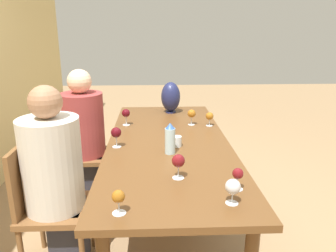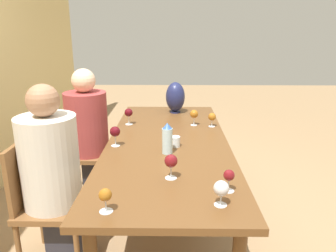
{
  "view_description": "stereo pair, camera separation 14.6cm",
  "coord_description": "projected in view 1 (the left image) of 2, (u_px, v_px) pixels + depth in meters",
  "views": [
    {
      "loc": [
        -2.4,
        0.11,
        1.61
      ],
      "look_at": [
        0.08,
        0.0,
        0.85
      ],
      "focal_mm": 35.0,
      "sensor_mm": 36.0,
      "label": 1
    },
    {
      "loc": [
        -2.41,
        -0.04,
        1.61
      ],
      "look_at": [
        0.08,
        0.0,
        0.85
      ],
      "focal_mm": 35.0,
      "sensor_mm": 36.0,
      "label": 2
    }
  ],
  "objects": [
    {
      "name": "water_bottle",
      "position": [
        170.0,
        139.0,
        2.28
      ],
      "size": [
        0.07,
        0.07,
        0.22
      ],
      "color": "#ADCCD6",
      "rests_on": "dining_table"
    },
    {
      "name": "wine_glass_2",
      "position": [
        192.0,
        114.0,
        2.95
      ],
      "size": [
        0.07,
        0.07,
        0.14
      ],
      "color": "silver",
      "rests_on": "dining_table"
    },
    {
      "name": "chair_near",
      "position": [
        46.0,
        203.0,
        2.18
      ],
      "size": [
        0.44,
        0.44,
        0.89
      ],
      "color": "brown",
      "rests_on": "ground_plane"
    },
    {
      "name": "vase",
      "position": [
        171.0,
        97.0,
        3.36
      ],
      "size": [
        0.2,
        0.2,
        0.32
      ],
      "color": "#1E234C",
      "rests_on": "dining_table"
    },
    {
      "name": "wine_glass_1",
      "position": [
        210.0,
        116.0,
        2.93
      ],
      "size": [
        0.07,
        0.07,
        0.13
      ],
      "color": "silver",
      "rests_on": "dining_table"
    },
    {
      "name": "wine_glass_3",
      "position": [
        178.0,
        161.0,
        1.9
      ],
      "size": [
        0.08,
        0.08,
        0.15
      ],
      "color": "silver",
      "rests_on": "dining_table"
    },
    {
      "name": "wine_glass_5",
      "position": [
        118.0,
        197.0,
        1.54
      ],
      "size": [
        0.07,
        0.07,
        0.12
      ],
      "color": "silver",
      "rests_on": "dining_table"
    },
    {
      "name": "wine_glass_4",
      "position": [
        233.0,
        187.0,
        1.63
      ],
      "size": [
        0.08,
        0.08,
        0.13
      ],
      "color": "silver",
      "rests_on": "dining_table"
    },
    {
      "name": "wine_glass_7",
      "position": [
        116.0,
        133.0,
        2.4
      ],
      "size": [
        0.08,
        0.08,
        0.15
      ],
      "color": "silver",
      "rests_on": "dining_table"
    },
    {
      "name": "wine_glass_0",
      "position": [
        126.0,
        114.0,
        2.94
      ],
      "size": [
        0.07,
        0.07,
        0.15
      ],
      "color": "silver",
      "rests_on": "dining_table"
    },
    {
      "name": "wine_glass_6",
      "position": [
        238.0,
        174.0,
        1.77
      ],
      "size": [
        0.07,
        0.07,
        0.13
      ],
      "color": "silver",
      "rests_on": "dining_table"
    },
    {
      "name": "person_far",
      "position": [
        85.0,
        133.0,
        3.04
      ],
      "size": [
        0.39,
        0.39,
        1.26
      ],
      "color": "#2D2D38",
      "rests_on": "ground_plane"
    },
    {
      "name": "dining_table",
      "position": [
        168.0,
        150.0,
        2.57
      ],
      "size": [
        2.3,
        0.93,
        0.75
      ],
      "color": "brown",
      "rests_on": "ground_plane"
    },
    {
      "name": "ground_plane",
      "position": [
        168.0,
        225.0,
        2.77
      ],
      "size": [
        14.0,
        14.0,
        0.0
      ],
      "primitive_type": "plane",
      "color": "#937551"
    },
    {
      "name": "person_near",
      "position": [
        56.0,
        177.0,
        2.13
      ],
      "size": [
        0.38,
        0.38,
        1.28
      ],
      "color": "#2D2D38",
      "rests_on": "ground_plane"
    },
    {
      "name": "chair_far",
      "position": [
        78.0,
        151.0,
        3.09
      ],
      "size": [
        0.44,
        0.44,
        0.89
      ],
      "color": "brown",
      "rests_on": "ground_plane"
    },
    {
      "name": "water_tumbler",
      "position": [
        177.0,
        141.0,
        2.43
      ],
      "size": [
        0.07,
        0.07,
        0.08
      ],
      "color": "silver",
      "rests_on": "dining_table"
    }
  ]
}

